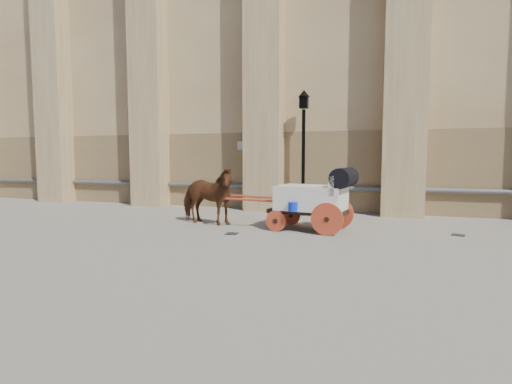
% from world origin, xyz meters
% --- Properties ---
extents(ground, '(90.00, 90.00, 0.00)m').
position_xyz_m(ground, '(0.00, 0.00, 0.00)').
color(ground, gray).
rests_on(ground, ground).
extents(horse, '(2.17, 1.27, 1.72)m').
position_xyz_m(horse, '(-1.70, -0.04, 0.86)').
color(horse, brown).
rests_on(horse, ground).
extents(carriage, '(4.12, 1.60, 1.76)m').
position_xyz_m(carriage, '(1.62, -0.03, 0.95)').
color(carriage, black).
rests_on(carriage, ground).
extents(street_lamp, '(0.42, 0.42, 4.46)m').
position_xyz_m(street_lamp, '(0.55, 3.47, 2.38)').
color(street_lamp, black).
rests_on(street_lamp, ground).
extents(drain_grate_near, '(0.35, 0.35, 0.01)m').
position_xyz_m(drain_grate_near, '(-0.41, -1.22, 0.01)').
color(drain_grate_near, black).
rests_on(drain_grate_near, ground).
extents(drain_grate_far, '(0.38, 0.38, 0.01)m').
position_xyz_m(drain_grate_far, '(5.29, 0.45, 0.01)').
color(drain_grate_far, black).
rests_on(drain_grate_far, ground).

